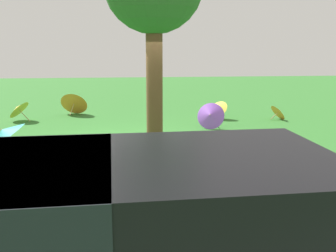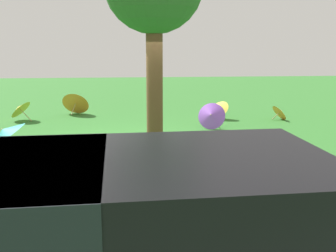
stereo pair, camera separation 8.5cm
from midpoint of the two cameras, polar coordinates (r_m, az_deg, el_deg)
ground at (r=10.16m, az=-4.95°, el=-2.37°), size 40.00×40.00×0.00m
van_dark at (r=3.61m, az=-17.30°, el=-14.30°), size 4.67×2.28×1.53m
parasol_yellow_0 at (r=13.72m, az=-20.81°, el=2.34°), size 0.81×0.89×0.72m
parasol_purple_0 at (r=11.74m, az=5.87°, el=1.52°), size 0.92×0.80×0.80m
parasol_teal_1 at (r=9.60m, az=-22.54°, el=-0.94°), size 0.96×1.01×0.87m
parasol_orange_0 at (r=14.47m, az=-13.35°, el=3.34°), size 1.06×0.96×0.88m
parasol_yellow_1 at (r=13.26m, az=6.77°, el=2.50°), size 0.90×0.93×0.67m
parasol_orange_1 at (r=13.61m, az=15.38°, el=1.98°), size 0.58×0.67×0.53m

